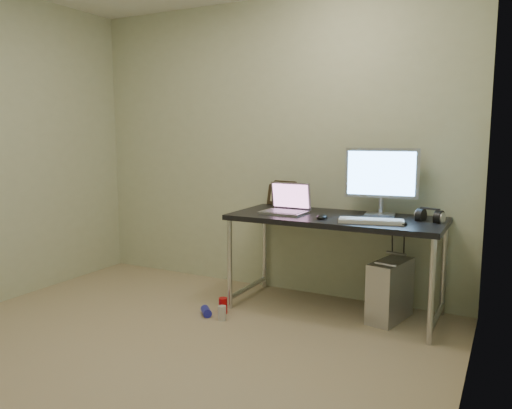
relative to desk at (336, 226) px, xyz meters
name	(u,v)px	position (x,y,z in m)	size (l,w,h in m)	color
floor	(139,364)	(-0.74, -1.40, -0.67)	(3.50, 3.50, 0.00)	tan
wall_back	(268,147)	(-0.74, 0.35, 0.58)	(3.50, 0.02, 2.50)	beige
wall_right	(467,163)	(1.01, -1.40, 0.58)	(0.02, 3.50, 2.50)	beige
desk	(336,226)	(0.00, 0.00, 0.00)	(1.59, 0.70, 0.75)	black
tower_computer	(390,290)	(0.42, 0.02, -0.45)	(0.28, 0.46, 0.47)	silver
cable_a	(392,258)	(0.37, 0.30, -0.27)	(0.01, 0.01, 0.70)	black
cable_b	(403,262)	(0.46, 0.28, -0.29)	(0.01, 0.01, 0.72)	black
can_red	(223,306)	(-0.74, -0.43, -0.61)	(0.07, 0.07, 0.12)	red
can_white	(222,313)	(-0.67, -0.56, -0.62)	(0.06, 0.06, 0.11)	silver
can_blue	(206,311)	(-0.83, -0.54, -0.64)	(0.07, 0.07, 0.12)	#2124B8
laptop	(286,206)	(-0.40, -0.02, 0.13)	(0.34, 0.28, 0.23)	#AFB0B7
monitor	(382,176)	(0.29, 0.19, 0.38)	(0.55, 0.19, 0.51)	#AFB0B7
keyboard	(371,221)	(0.31, -0.16, 0.09)	(0.44, 0.14, 0.03)	silver
mouse_right	(403,222)	(0.52, -0.14, 0.10)	(0.06, 0.10, 0.03)	black
mouse_left	(322,216)	(-0.06, -0.15, 0.10)	(0.08, 0.12, 0.04)	black
headphones	(430,217)	(0.67, 0.08, 0.11)	(0.20, 0.12, 0.12)	black
picture_frame	(282,193)	(-0.60, 0.32, 0.19)	(0.27, 0.03, 0.22)	black
webcam	(301,198)	(-0.41, 0.30, 0.16)	(0.04, 0.03, 0.11)	silver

